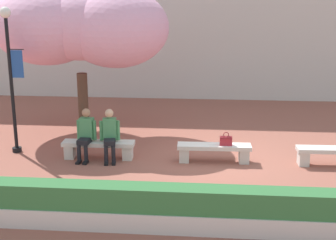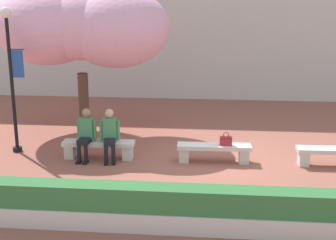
# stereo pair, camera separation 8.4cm
# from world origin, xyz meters

# --- Properties ---
(ground_plane) EXTENTS (100.00, 100.00, 0.00)m
(ground_plane) POSITION_xyz_m (0.00, 0.00, 0.00)
(ground_plane) COLOR #8E5142
(stone_bench_west_end) EXTENTS (1.83, 0.47, 0.45)m
(stone_bench_west_end) POSITION_xyz_m (-2.92, 0.00, 0.30)
(stone_bench_west_end) COLOR beige
(stone_bench_west_end) RESTS_ON ground
(stone_bench_near_west) EXTENTS (1.83, 0.47, 0.45)m
(stone_bench_near_west) POSITION_xyz_m (0.00, 0.00, 0.30)
(stone_bench_near_west) COLOR beige
(stone_bench_near_west) RESTS_ON ground
(stone_bench_center) EXTENTS (1.83, 0.47, 0.45)m
(stone_bench_center) POSITION_xyz_m (2.92, 0.00, 0.30)
(stone_bench_center) COLOR beige
(stone_bench_center) RESTS_ON ground
(person_seated_left) EXTENTS (0.51, 0.70, 1.29)m
(person_seated_left) POSITION_xyz_m (-3.22, -0.05, 0.70)
(person_seated_left) COLOR black
(person_seated_left) RESTS_ON ground
(person_seated_right) EXTENTS (0.50, 0.72, 1.29)m
(person_seated_right) POSITION_xyz_m (-2.61, -0.05, 0.70)
(person_seated_right) COLOR black
(person_seated_right) RESTS_ON ground
(handbag) EXTENTS (0.30, 0.15, 0.34)m
(handbag) POSITION_xyz_m (0.28, -0.02, 0.58)
(handbag) COLOR #A3232D
(handbag) RESTS_ON stone_bench_near_west
(cherry_tree_main) EXTENTS (5.12, 3.42, 4.38)m
(cherry_tree_main) POSITION_xyz_m (-3.96, 2.30, 3.18)
(cherry_tree_main) COLOR #513828
(cherry_tree_main) RESTS_ON ground
(lamp_post_with_banner) EXTENTS (0.54, 0.28, 3.76)m
(lamp_post_with_banner) POSITION_xyz_m (-5.20, 0.33, 2.27)
(lamp_post_with_banner) COLOR black
(lamp_post_with_banner) RESTS_ON ground
(planter_hedge_foreground) EXTENTS (12.05, 0.50, 0.80)m
(planter_hedge_foreground) POSITION_xyz_m (0.00, -3.57, 0.39)
(planter_hedge_foreground) COLOR beige
(planter_hedge_foreground) RESTS_ON ground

